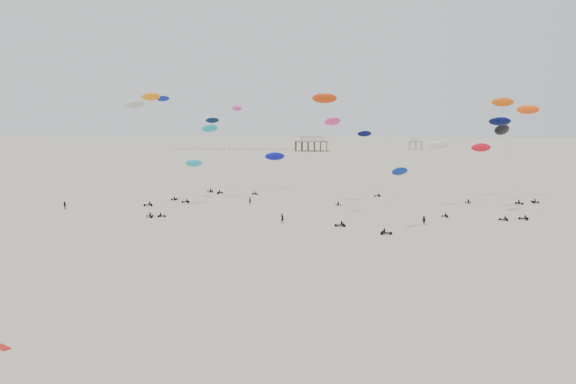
# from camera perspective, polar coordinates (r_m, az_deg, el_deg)

# --- Properties ---
(ground_plane) EXTENTS (900.00, 900.00, 0.00)m
(ground_plane) POSITION_cam_1_polar(r_m,az_deg,el_deg) (212.33, 2.87, 1.95)
(ground_plane) COLOR #C1B199
(pavilion_main) EXTENTS (21.00, 13.00, 9.80)m
(pavilion_main) POSITION_cam_1_polar(r_m,az_deg,el_deg) (362.06, 2.37, 4.84)
(pavilion_main) COLOR brown
(pavilion_main) RESTS_ON ground
(pavilion_small) EXTENTS (9.00, 7.00, 8.00)m
(pavilion_small) POSITION_cam_1_polar(r_m,az_deg,el_deg) (394.78, 12.85, 4.76)
(pavilion_small) COLOR brown
(pavilion_small) RESTS_ON ground
(pier_fence) EXTENTS (80.20, 0.20, 1.50)m
(pier_fence) POSITION_cam_1_polar(r_m,az_deg,el_deg) (368.69, -5.75, 4.32)
(pier_fence) COLOR black
(pier_fence) RESTS_ON ground
(rig_0) EXTENTS (4.60, 15.95, 18.83)m
(rig_0) POSITION_cam_1_polar(r_m,az_deg,el_deg) (129.56, 15.14, 3.60)
(rig_0) COLOR black
(rig_0) RESTS_ON ground
(rig_1) EXTENTS (4.58, 12.83, 21.27)m
(rig_1) POSITION_cam_1_polar(r_m,az_deg,el_deg) (161.75, -7.74, 4.89)
(rig_1) COLOR black
(rig_1) RESTS_ON ground
(rig_2) EXTENTS (5.26, 14.17, 21.46)m
(rig_2) POSITION_cam_1_polar(r_m,az_deg,el_deg) (111.83, 4.76, 4.39)
(rig_2) COLOR black
(rig_2) RESTS_ON ground
(rig_3) EXTENTS (5.54, 16.69, 25.90)m
(rig_3) POSITION_cam_1_polar(r_m,az_deg,el_deg) (160.05, -5.80, 5.71)
(rig_3) COLOR black
(rig_3) RESTS_ON ground
(rig_4) EXTENTS (6.50, 14.79, 26.66)m
(rig_4) POSITION_cam_1_polar(r_m,az_deg,el_deg) (125.43, -13.77, 6.72)
(rig_4) COLOR black
(rig_4) RESTS_ON ground
(rig_5) EXTENTS (6.89, 6.82, 10.43)m
(rig_5) POSITION_cam_1_polar(r_m,az_deg,el_deg) (144.48, -9.92, 2.25)
(rig_5) COLOR black
(rig_5) RESTS_ON ground
(rig_6) EXTENTS (8.13, 4.44, 25.27)m
(rig_6) POSITION_cam_1_polar(r_m,az_deg,el_deg) (142.94, 21.24, 6.81)
(rig_6) COLOR black
(rig_6) RESTS_ON ground
(rig_7) EXTENTS (5.78, 7.42, 11.61)m
(rig_7) POSITION_cam_1_polar(r_m,az_deg,el_deg) (101.45, 10.81, 0.00)
(rig_7) COLOR black
(rig_7) RESTS_ON ground
(rig_8) EXTENTS (5.52, 11.40, 23.71)m
(rig_8) POSITION_cam_1_polar(r_m,az_deg,el_deg) (152.03, 23.29, 6.08)
(rig_8) COLOR black
(rig_8) RESTS_ON ground
(rig_9) EXTENTS (6.94, 5.85, 24.63)m
(rig_9) POSITION_cam_1_polar(r_m,az_deg,el_deg) (135.15, -14.98, 6.42)
(rig_9) COLOR black
(rig_9) RESTS_ON ground
(rig_10) EXTENTS (5.65, 15.05, 22.26)m
(rig_10) POSITION_cam_1_polar(r_m,az_deg,el_deg) (129.65, 21.11, 5.08)
(rig_10) COLOR black
(rig_10) RESTS_ON ground
(rig_11) EXTENTS (5.82, 15.17, 26.93)m
(rig_11) POSITION_cam_1_polar(r_m,az_deg,el_deg) (125.56, -12.65, 5.58)
(rig_11) COLOR black
(rig_11) RESTS_ON ground
(rig_12) EXTENTS (7.76, 10.80, 19.33)m
(rig_12) POSITION_cam_1_polar(r_m,az_deg,el_deg) (140.91, -8.43, 4.96)
(rig_12) COLOR black
(rig_12) RESTS_ON ground
(rig_13) EXTENTS (5.24, 11.79, 19.53)m
(rig_13) POSITION_cam_1_polar(r_m,az_deg,el_deg) (125.03, 20.93, 4.99)
(rig_13) COLOR black
(rig_13) RESTS_ON ground
(rig_14) EXTENTS (7.87, 14.76, 14.94)m
(rig_14) POSITION_cam_1_polar(r_m,az_deg,el_deg) (159.69, -1.54, 3.31)
(rig_14) COLOR black
(rig_14) RESTS_ON ground
(rig_15) EXTENTS (7.32, 4.01, 26.30)m
(rig_15) POSITION_cam_1_polar(r_m,az_deg,el_deg) (131.28, 3.86, 8.45)
(rig_15) COLOR black
(rig_15) RESTS_ON ground
(rig_16) EXTENTS (9.04, 14.93, 17.66)m
(rig_16) POSITION_cam_1_polar(r_m,az_deg,el_deg) (150.99, 18.81, 3.41)
(rig_16) COLOR black
(rig_16) RESTS_ON ground
(rig_17) EXTENTS (6.43, 16.44, 20.53)m
(rig_17) POSITION_cam_1_polar(r_m,az_deg,el_deg) (157.92, 8.01, 4.80)
(rig_17) COLOR black
(rig_17) RESTS_ON ground
(spectator_0) EXTENTS (0.98, 0.93, 2.23)m
(spectator_0) POSITION_cam_1_polar(r_m,az_deg,el_deg) (108.94, -0.58, -3.15)
(spectator_0) COLOR black
(spectator_0) RESTS_ON ground
(spectator_1) EXTENTS (1.12, 1.08, 2.01)m
(spectator_1) POSITION_cam_1_polar(r_m,az_deg,el_deg) (110.11, 13.63, -3.25)
(spectator_1) COLOR black
(spectator_1) RESTS_ON ground
(spectator_2) EXTENTS (1.40, 1.02, 2.12)m
(spectator_2) POSITION_cam_1_polar(r_m,az_deg,el_deg) (135.04, -21.72, -1.64)
(spectator_2) COLOR black
(spectator_2) RESTS_ON ground
(spectator_3) EXTENTS (0.89, 0.80, 2.02)m
(spectator_3) POSITION_cam_1_polar(r_m,az_deg,el_deg) (133.32, -3.88, -1.24)
(spectator_3) COLOR black
(spectator_3) RESTS_ON ground
(grounded_kite_b) EXTENTS (1.90, 1.53, 0.07)m
(grounded_kite_b) POSITION_cam_1_polar(r_m,az_deg,el_deg) (56.80, -27.03, -13.90)
(grounded_kite_b) COLOR red
(grounded_kite_b) RESTS_ON ground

